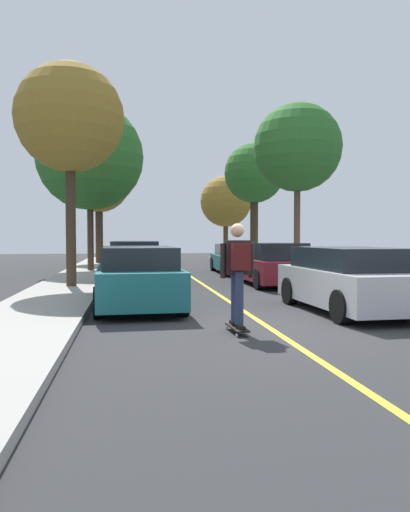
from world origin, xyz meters
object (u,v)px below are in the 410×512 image
street_tree_left_far (99,181)px  street_tree_right_near (254,174)px  parked_car_left_near (135,263)px  skateboard (237,328)px  parked_car_left_far (134,256)px  skateboarder (238,268)px  parked_car_left_farthest (133,252)px  parked_car_right_near (272,264)px  street_tree_right_far (226,201)px  parked_car_left_nearest (138,277)px  parked_car_right_far (237,259)px  parked_car_right_nearest (351,279)px  street_tree_left_nearest (70,119)px  street_tree_left_near (90,157)px  fire_hydrant (380,282)px  street_tree_right_nearest (298,148)px

street_tree_left_far → street_tree_right_near: size_ratio=0.99×
parked_car_left_near → skateboard: bearing=-79.8°
parked_car_left_far → street_tree_right_near: 8.03m
parked_car_left_far → skateboarder: bearing=-84.3°
parked_car_left_farthest → street_tree_left_far: bearing=-129.8°
parked_car_right_near → street_tree_right_far: bearing=83.9°
parked_car_left_nearest → parked_car_right_far: (4.52, 10.27, -0.05)m
parked_car_left_farthest → parked_car_right_far: (4.52, -9.73, -0.02)m
parked_car_left_nearest → parked_car_left_farthest: size_ratio=0.92×
parked_car_left_far → street_tree_left_far: 6.65m
parked_car_right_nearest → street_tree_left_far: size_ratio=0.65×
parked_car_right_far → street_tree_left_nearest: bearing=-136.0°
parked_car_right_nearest → street_tree_right_near: street_tree_right_near is taller
parked_car_right_near → skateboarder: size_ratio=2.54×
street_tree_left_near → fire_hydrant: street_tree_left_near is taller
parked_car_left_farthest → parked_car_right_nearest: parked_car_right_nearest is taller
parked_car_left_nearest → parked_car_right_nearest: size_ratio=0.98×
street_tree_left_near → street_tree_right_far: (8.38, 11.53, -1.08)m
parked_car_left_near → street_tree_right_nearest: size_ratio=0.64×
parked_car_right_near → street_tree_right_nearest: (1.93, 3.07, 4.47)m
parked_car_left_far → skateboarder: size_ratio=2.62×
parked_car_right_nearest → parked_car_left_farthest: bearing=102.1°
parked_car_left_near → parked_car_left_far: (-0.00, 7.01, -0.03)m
skateboard → skateboarder: skateboarder is taller
parked_car_right_nearest → street_tree_left_far: street_tree_left_far is taller
street_tree_left_nearest → street_tree_right_near: size_ratio=1.01×
parked_car_right_nearest → parked_car_right_far: (-0.00, 11.45, -0.05)m
street_tree_right_nearest → street_tree_right_far: size_ratio=1.18×
parked_car_left_nearest → street_tree_left_near: 12.38m
street_tree_left_nearest → street_tree_left_near: size_ratio=0.89×
parked_car_right_far → skateboarder: skateboarder is taller
parked_car_left_farthest → street_tree_right_nearest: (6.45, -12.10, 4.49)m
street_tree_right_near → fire_hydrant: bearing=-91.7°
parked_car_left_farthest → skateboarder: size_ratio=2.57×
street_tree_left_far → street_tree_right_nearest: street_tree_right_nearest is taller
street_tree_left_nearest → skateboard: bearing=-63.8°
parked_car_left_near → skateboard: size_ratio=5.16×
parked_car_left_nearest → fire_hydrant: parked_car_left_nearest is taller
parked_car_right_nearest → street_tree_left_nearest: size_ratio=0.63×
parked_car_right_near → street_tree_left_near: bearing=134.5°
parked_car_left_near → street_tree_right_nearest: 8.12m
parked_car_left_nearest → parked_car_left_farthest: bearing=90.0°
street_tree_right_near → street_tree_left_far: bearing=161.4°
street_tree_left_far → street_tree_right_far: bearing=32.0°
parked_car_right_far → street_tree_left_nearest: size_ratio=0.71×
street_tree_right_near → street_tree_left_near: bearing=-157.5°
street_tree_right_near → parked_car_right_far: bearing=-112.8°
street_tree_right_near → skateboard: bearing=-105.1°
parked_car_right_near → street_tree_right_near: 11.09m
parked_car_right_far → street_tree_left_nearest: (-6.45, -6.22, 4.47)m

